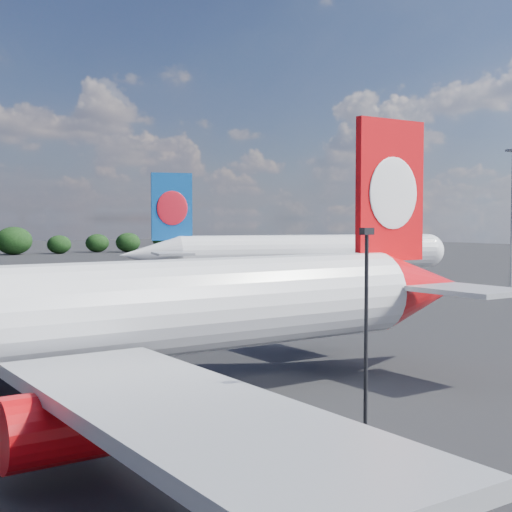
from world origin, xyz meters
TOP-DOWN VIEW (x-y plane):
  - qantas_airliner at (4.58, 8.81)m, footprint 53.41×50.75m
  - china_southern_airliner at (57.62, 56.08)m, footprint 50.97×48.97m
  - apron_lamp_post at (7.51, -6.53)m, footprint 0.55×0.30m
  - floodlight_mast_near at (79.98, 34.35)m, footprint 1.60×1.60m

SIDE VIEW (x-z plane):
  - china_southern_airliner at x=57.62m, z-range -3.34..13.74m
  - qantas_airliner at x=4.58m, z-range -3.41..14.03m
  - apron_lamp_post at x=7.51m, z-range 0.64..10.81m
  - floodlight_mast_near at x=79.98m, z-range 3.20..23.87m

